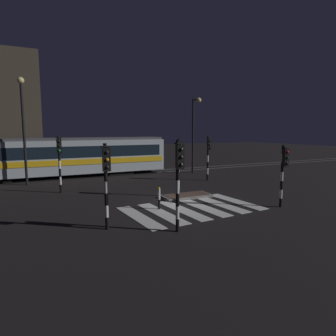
{
  "coord_description": "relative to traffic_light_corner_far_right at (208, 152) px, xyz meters",
  "views": [
    {
      "loc": [
        -7.33,
        -13.73,
        3.87
      ],
      "look_at": [
        1.07,
        3.39,
        1.4
      ],
      "focal_mm": 31.39,
      "sensor_mm": 36.0,
      "label": 1
    }
  ],
  "objects": [
    {
      "name": "traffic_light_median_centre",
      "position": [
        -4.63,
        -3.92,
        -0.01
      ],
      "size": [
        0.36,
        0.42,
        3.37
      ],
      "color": "black",
      "rests_on": "ground"
    },
    {
      "name": "rail_near",
      "position": [
        -5.26,
        5.73,
        -2.23
      ],
      "size": [
        80.0,
        0.12,
        0.03
      ],
      "primitive_type": "cube",
      "color": "#59595E",
      "rests_on": "ground"
    },
    {
      "name": "crosswalk_zebra",
      "position": [
        -5.26,
        -6.46,
        -2.23
      ],
      "size": [
        6.77,
        4.41,
        0.02
      ],
      "color": "silver",
      "rests_on": "ground"
    },
    {
      "name": "traffic_light_corner_near_right",
      "position": [
        -1.09,
        -8.26,
        -0.18
      ],
      "size": [
        0.36,
        0.42,
        3.13
      ],
      "color": "black",
      "rests_on": "ground"
    },
    {
      "name": "street_lamp_trackside_right",
      "position": [
        1.04,
        3.8,
        2.01
      ],
      "size": [
        0.44,
        1.21,
        6.62
      ],
      "color": "black",
      "rests_on": "ground"
    },
    {
      "name": "tram",
      "position": [
        -9.92,
        6.45,
        -0.49
      ],
      "size": [
        17.39,
        2.58,
        4.15
      ],
      "color": "#B2BCC1",
      "rests_on": "ground"
    },
    {
      "name": "bollard_island_edge",
      "position": [
        -6.8,
        -5.87,
        -1.68
      ],
      "size": [
        0.12,
        0.12,
        1.11
      ],
      "color": "black",
      "rests_on": "ground"
    },
    {
      "name": "ground_plane",
      "position": [
        -5.26,
        -4.95,
        -2.24
      ],
      "size": [
        120.0,
        120.0,
        0.0
      ],
      "primitive_type": "plane",
      "color": "black"
    },
    {
      "name": "traffic_light_kerb_mid_left",
      "position": [
        -7.49,
        -9.17,
        0.07
      ],
      "size": [
        0.36,
        0.42,
        3.5
      ],
      "color": "black",
      "rests_on": "ground"
    },
    {
      "name": "traffic_light_corner_near_left",
      "position": [
        -9.84,
        -7.71,
        -0.01
      ],
      "size": [
        0.36,
        0.42,
        3.37
      ],
      "color": "black",
      "rests_on": "ground"
    },
    {
      "name": "rail_far",
      "position": [
        -5.26,
        7.17,
        -2.23
      ],
      "size": [
        80.0,
        0.12,
        0.03
      ],
      "primitive_type": "cube",
      "color": "#59595E",
      "rests_on": "ground"
    },
    {
      "name": "street_lamp_trackside_left",
      "position": [
        -12.56,
        3.88,
        2.38
      ],
      "size": [
        0.44,
        1.21,
        7.3
      ],
      "color": "black",
      "rests_on": "ground"
    },
    {
      "name": "traffic_light_corner_far_right",
      "position": [
        0.0,
        0.0,
        0.0
      ],
      "size": [
        0.36,
        0.42,
        3.4
      ],
      "color": "black",
      "rests_on": "ground"
    },
    {
      "name": "traffic_island",
      "position": [
        -4.33,
        -4.23,
        -2.15
      ],
      "size": [
        2.86,
        1.27,
        0.18
      ],
      "color": "slate",
      "rests_on": "ground"
    },
    {
      "name": "traffic_light_corner_far_left",
      "position": [
        -10.7,
        0.27,
        0.08
      ],
      "size": [
        0.36,
        0.42,
        3.52
      ],
      "color": "black",
      "rests_on": "ground"
    }
  ]
}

